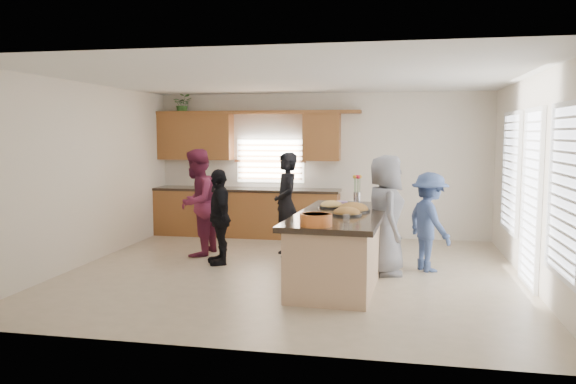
% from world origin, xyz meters
% --- Properties ---
extents(floor, '(6.50, 6.50, 0.00)m').
position_xyz_m(floor, '(0.00, 0.00, 0.00)').
color(floor, '#C9B395').
rests_on(floor, ground).
extents(room_shell, '(6.52, 6.02, 2.81)m').
position_xyz_m(room_shell, '(0.00, 0.00, 1.90)').
color(room_shell, silver).
rests_on(room_shell, ground).
extents(back_cabinetry, '(4.08, 0.66, 2.46)m').
position_xyz_m(back_cabinetry, '(-1.47, 2.73, 0.91)').
color(back_cabinetry, brown).
rests_on(back_cabinetry, ground).
extents(right_wall_glazing, '(0.06, 4.00, 2.25)m').
position_xyz_m(right_wall_glazing, '(3.22, -0.13, 1.34)').
color(right_wall_glazing, white).
rests_on(right_wall_glazing, ground).
extents(island, '(1.30, 2.76, 0.95)m').
position_xyz_m(island, '(0.74, -0.37, 0.45)').
color(island, tan).
rests_on(island, ground).
extents(platter_front, '(0.40, 0.40, 0.16)m').
position_xyz_m(platter_front, '(0.84, -0.55, 0.98)').
color(platter_front, black).
rests_on(platter_front, island).
extents(platter_mid, '(0.47, 0.47, 0.19)m').
position_xyz_m(platter_mid, '(0.89, -0.16, 0.98)').
color(platter_mid, black).
rests_on(platter_mid, island).
extents(platter_back, '(0.37, 0.37, 0.15)m').
position_xyz_m(platter_back, '(0.56, 0.16, 0.98)').
color(platter_back, black).
rests_on(platter_back, island).
extents(salad_bowl, '(0.38, 0.38, 0.14)m').
position_xyz_m(salad_bowl, '(0.57, -1.50, 1.03)').
color(salad_bowl, '#CA6224').
rests_on(salad_bowl, island).
extents(clear_cup, '(0.07, 0.07, 0.10)m').
position_xyz_m(clear_cup, '(0.89, -1.16, 1.00)').
color(clear_cup, white).
rests_on(clear_cup, island).
extents(plate_stack, '(0.19, 0.19, 0.05)m').
position_xyz_m(plate_stack, '(0.67, 0.49, 0.98)').
color(plate_stack, '#BD8CCC').
rests_on(plate_stack, island).
extents(flower_vase, '(0.14, 0.14, 0.43)m').
position_xyz_m(flower_vase, '(0.87, 0.88, 1.18)').
color(flower_vase, silver).
rests_on(flower_vase, island).
extents(potted_plant, '(0.43, 0.39, 0.40)m').
position_xyz_m(potted_plant, '(-2.76, 2.82, 2.60)').
color(potted_plant, '#3E762F').
rests_on(potted_plant, back_cabinetry).
extents(woman_left_back, '(0.63, 0.74, 1.71)m').
position_xyz_m(woman_left_back, '(-0.30, 1.09, 0.86)').
color(woman_left_back, black).
rests_on(woman_left_back, ground).
extents(woman_left_mid, '(0.72, 0.90, 1.77)m').
position_xyz_m(woman_left_mid, '(-1.76, 0.85, 0.89)').
color(woman_left_mid, maroon).
rests_on(woman_left_mid, ground).
extents(woman_left_front, '(0.71, 0.94, 1.48)m').
position_xyz_m(woman_left_front, '(-1.21, 0.33, 0.74)').
color(woman_left_front, black).
rests_on(woman_left_front, ground).
extents(woman_right_back, '(0.93, 1.09, 1.46)m').
position_xyz_m(woman_right_back, '(1.96, 0.49, 0.73)').
color(woman_right_back, '#364A77').
rests_on(woman_right_back, ground).
extents(woman_right_front, '(0.72, 0.94, 1.72)m').
position_xyz_m(woman_right_front, '(1.33, 0.17, 0.86)').
color(woman_right_front, slate).
rests_on(woman_right_front, ground).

